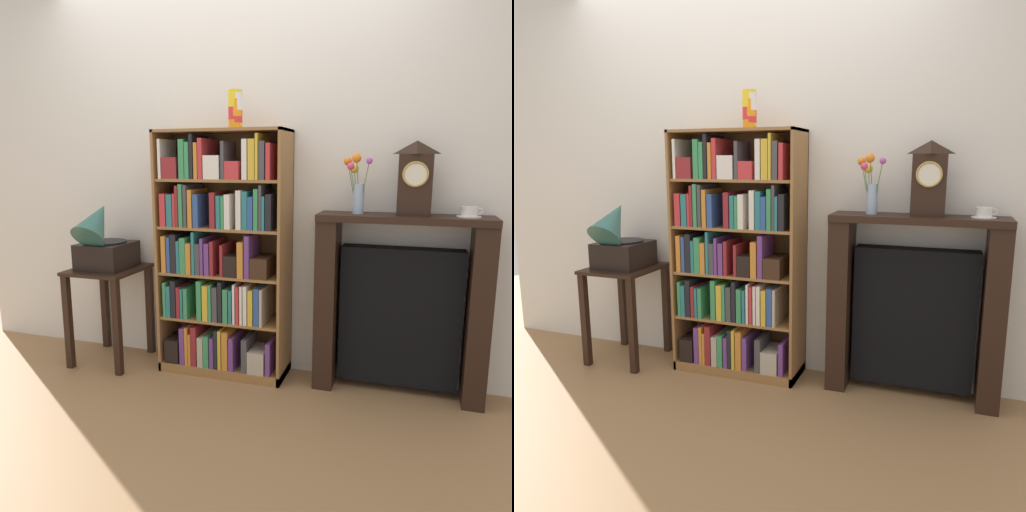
{
  "view_description": "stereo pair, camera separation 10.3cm",
  "coord_description": "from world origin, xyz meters",
  "views": [
    {
      "loc": [
        1.16,
        -2.78,
        1.37
      ],
      "look_at": [
        0.22,
        0.11,
        0.79
      ],
      "focal_mm": 34.65,
      "sensor_mm": 36.0,
      "label": 1
    },
    {
      "loc": [
        1.26,
        -2.74,
        1.37
      ],
      "look_at": [
        0.22,
        0.11,
        0.79
      ],
      "focal_mm": 34.65,
      "sensor_mm": 36.0,
      "label": 2
    }
  ],
  "objects": [
    {
      "name": "ground_plane",
      "position": [
        0.0,
        0.0,
        -0.01
      ],
      "size": [
        7.36,
        6.4,
        0.02
      ],
      "primitive_type": "cube",
      "color": "#997047"
    },
    {
      "name": "wall_back",
      "position": [
        0.14,
        0.31,
        1.3
      ],
      "size": [
        4.36,
        0.08,
        2.6
      ],
      "primitive_type": "cube",
      "color": "silver",
      "rests_on": "ground"
    },
    {
      "name": "bookshelf",
      "position": [
        -0.01,
        0.1,
        0.74
      ],
      "size": [
        0.83,
        0.32,
        1.56
      ],
      "color": "olive",
      "rests_on": "ground"
    },
    {
      "name": "cup_stack",
      "position": [
        0.09,
        0.09,
        1.68
      ],
      "size": [
        0.09,
        0.09,
        0.23
      ],
      "color": "orange",
      "rests_on": "bookshelf"
    },
    {
      "name": "side_table_left",
      "position": [
        -0.82,
        0.03,
        0.48
      ],
      "size": [
        0.44,
        0.48,
        0.66
      ],
      "color": "black",
      "rests_on": "ground"
    },
    {
      "name": "gramophone",
      "position": [
        -0.82,
        -0.01,
        0.85
      ],
      "size": [
        0.32,
        0.44,
        0.5
      ],
      "color": "black",
      "rests_on": "side_table_left"
    },
    {
      "name": "fireplace_mantel",
      "position": [
        1.09,
        0.15,
        0.53
      ],
      "size": [
        0.97,
        0.27,
        1.07
      ],
      "color": "black",
      "rests_on": "ground"
    },
    {
      "name": "mantel_clock",
      "position": [
        1.14,
        0.13,
        1.28
      ],
      "size": [
        0.18,
        0.12,
        0.41
      ],
      "color": "black",
      "rests_on": "fireplace_mantel"
    },
    {
      "name": "flower_vase",
      "position": [
        0.82,
        0.13,
        1.24
      ],
      "size": [
        0.17,
        0.14,
        0.34
      ],
      "color": "#99B2D1",
      "rests_on": "fireplace_mantel"
    },
    {
      "name": "teacup_with_saucer",
      "position": [
        1.43,
        0.13,
        1.1
      ],
      "size": [
        0.13,
        0.13,
        0.06
      ],
      "color": "white",
      "rests_on": "fireplace_mantel"
    }
  ]
}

